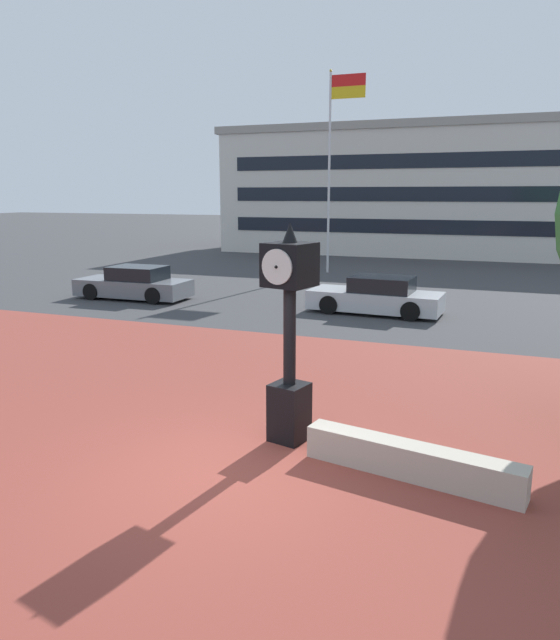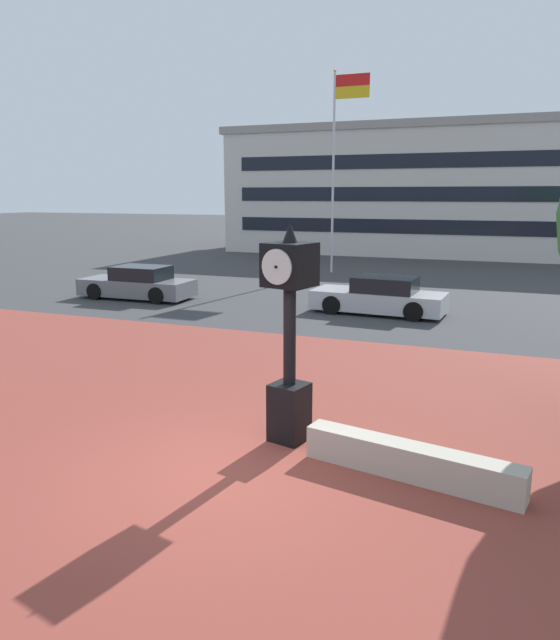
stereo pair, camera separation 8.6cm
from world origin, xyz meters
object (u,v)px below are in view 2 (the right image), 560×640
(car_street_far, at_px, (380,297))
(street_clock, at_px, (290,333))
(car_street_near, at_px, (138,284))
(civic_building, at_px, (434,190))
(flagpole_primary, at_px, (338,153))

(car_street_far, bearing_deg, street_clock, -172.46)
(car_street_near, xyz_separation_m, civic_building, (8.19, 24.47, 3.72))
(car_street_near, height_order, car_street_far, same)
(flagpole_primary, distance_m, civic_building, 14.53)
(flagpole_primary, bearing_deg, car_street_far, -66.12)
(street_clock, bearing_deg, car_street_far, 108.03)
(car_street_near, bearing_deg, street_clock, -137.09)
(street_clock, distance_m, car_street_far, 11.24)
(street_clock, relative_size, civic_building, 0.13)
(car_street_far, bearing_deg, civic_building, 6.40)
(flagpole_primary, bearing_deg, street_clock, -76.10)
(car_street_near, distance_m, civic_building, 26.07)
(car_street_near, bearing_deg, car_street_far, -88.22)
(street_clock, distance_m, civic_building, 35.30)
(flagpole_primary, height_order, civic_building, flagpole_primary)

